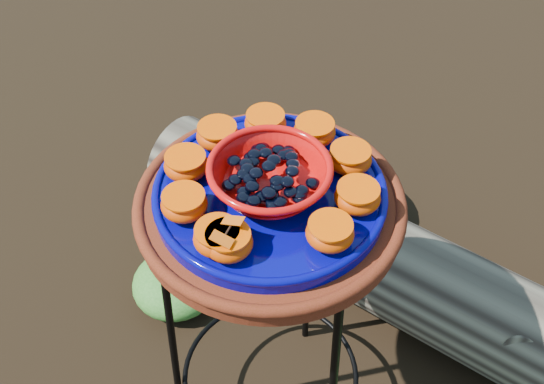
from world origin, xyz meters
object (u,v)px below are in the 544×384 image
at_px(plant_stand, 270,326).
at_px(red_bowl, 270,178).
at_px(terracotta_saucer, 270,208).
at_px(driftwood_log, 374,259).
at_px(cobalt_plate, 270,195).

xyz_separation_m(plant_stand, red_bowl, (0.00, 0.00, 0.44)).
height_order(terracotta_saucer, driftwood_log, terracotta_saucer).
bearing_deg(plant_stand, cobalt_plate, 0.00).
xyz_separation_m(cobalt_plate, driftwood_log, (0.11, 0.44, -0.62)).
bearing_deg(red_bowl, plant_stand, 0.00).
relative_size(red_bowl, driftwood_log, 0.14).
xyz_separation_m(terracotta_saucer, cobalt_plate, (0.00, 0.00, 0.03)).
relative_size(terracotta_saucer, cobalt_plate, 1.17).
distance_m(terracotta_saucer, driftwood_log, 0.74).
relative_size(cobalt_plate, red_bowl, 2.00).
xyz_separation_m(plant_stand, terracotta_saucer, (0.00, 0.00, 0.37)).
bearing_deg(plant_stand, terracotta_saucer, 0.00).
distance_m(terracotta_saucer, cobalt_plate, 0.03).
xyz_separation_m(cobalt_plate, red_bowl, (0.00, 0.00, 0.04)).
bearing_deg(terracotta_saucer, driftwood_log, 76.31).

